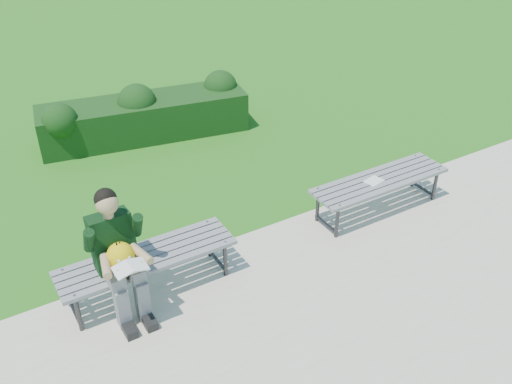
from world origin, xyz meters
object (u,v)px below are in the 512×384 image
at_px(hedge, 145,114).
at_px(bench_right, 380,183).
at_px(paper_sheet, 374,181).
at_px(bench_left, 147,260).
at_px(seated_boy, 118,251).

relative_size(hedge, bench_right, 1.78).
bearing_deg(hedge, bench_right, -63.59).
xyz_separation_m(hedge, paper_sheet, (1.60, -3.42, 0.11)).
bearing_deg(bench_right, hedge, 116.41).
relative_size(bench_left, bench_right, 1.00).
bearing_deg(hedge, seated_boy, -114.69).
distance_m(hedge, paper_sheet, 3.78).
bearing_deg(bench_right, seated_boy, -179.46).
relative_size(hedge, seated_boy, 2.44).
bearing_deg(bench_left, seated_boy, -161.97).
xyz_separation_m(hedge, bench_left, (-1.29, -3.36, 0.05)).
xyz_separation_m(hedge, seated_boy, (-1.59, -3.45, 0.35)).
relative_size(bench_left, seated_boy, 1.37).
distance_m(bench_right, paper_sheet, 0.12).
xyz_separation_m(bench_right, seated_boy, (-3.29, -0.03, 0.30)).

